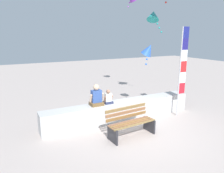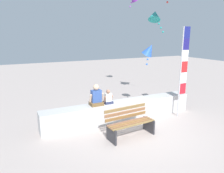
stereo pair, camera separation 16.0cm
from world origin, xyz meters
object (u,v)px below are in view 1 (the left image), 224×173
at_px(park_bench, 130,123).
at_px(flag_banner, 182,66).
at_px(kite_teal, 153,16).
at_px(kite_blue, 148,50).
at_px(person_adult, 96,97).
at_px(person_child, 108,98).

height_order(park_bench, flag_banner, flag_banner).
height_order(park_bench, kite_teal, kite_teal).
bearing_deg(kite_blue, flag_banner, -58.80).
relative_size(person_adult, kite_teal, 0.69).
distance_m(person_adult, flag_banner, 3.41).
bearing_deg(person_child, person_adult, -179.96).
bearing_deg(flag_banner, person_child, 167.40).
distance_m(park_bench, person_child, 1.36).
height_order(park_bench, person_adult, person_adult).
xyz_separation_m(park_bench, kite_blue, (1.92, 1.81, 2.07)).
bearing_deg(flag_banner, kite_teal, 82.31).
bearing_deg(park_bench, person_child, 96.38).
xyz_separation_m(person_child, kite_blue, (2.06, 0.55, 1.58)).
relative_size(person_child, kite_teal, 0.47).
height_order(flag_banner, kite_blue, flag_banner).
bearing_deg(kite_teal, kite_blue, -132.68).
height_order(person_child, flag_banner, flag_banner).
xyz_separation_m(person_child, flag_banner, (2.77, -0.62, 1.03)).
height_order(person_child, kite_blue, kite_blue).
xyz_separation_m(person_adult, kite_blue, (2.51, 0.55, 1.49)).
relative_size(person_adult, kite_blue, 0.85).
bearing_deg(park_bench, kite_blue, 43.37).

